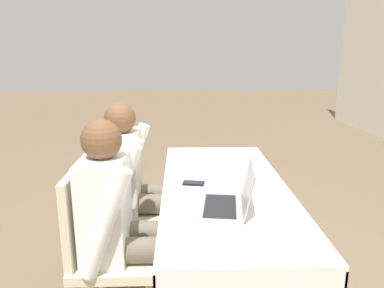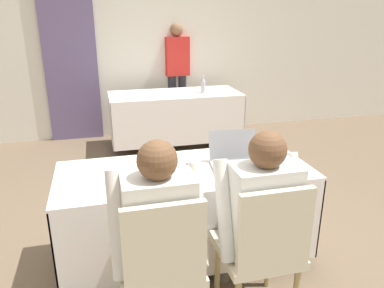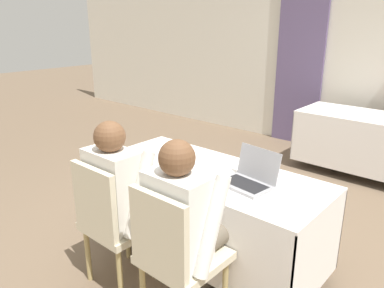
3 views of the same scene
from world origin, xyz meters
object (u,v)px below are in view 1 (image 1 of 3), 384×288
at_px(chair_near_left, 120,202).
at_px(person_white_shirt, 121,217).
at_px(laptop, 228,202).
at_px(cell_phone, 194,183).
at_px(chair_near_right, 103,245).
at_px(person_checkered_shirt, 135,179).

height_order(chair_near_left, person_white_shirt, person_white_shirt).
bearing_deg(laptop, cell_phone, -149.72).
xyz_separation_m(chair_near_left, chair_near_right, (0.57, 0.00, 0.00)).
xyz_separation_m(chair_near_left, person_white_shirt, (0.57, 0.10, 0.16)).
bearing_deg(chair_near_right, cell_phone, -57.44).
distance_m(person_checkered_shirt, person_white_shirt, 0.57).
bearing_deg(person_white_shirt, chair_near_left, 10.28).
xyz_separation_m(chair_near_right, person_checkered_shirt, (-0.57, 0.10, 0.16)).
bearing_deg(person_checkered_shirt, person_white_shirt, -180.00).
distance_m(chair_near_right, person_white_shirt, 0.19).
bearing_deg(chair_near_left, person_white_shirt, -169.72).
distance_m(chair_near_left, chair_near_right, 0.57).
height_order(laptop, cell_phone, laptop).
xyz_separation_m(chair_near_left, person_checkered_shirt, (-0.00, 0.10, 0.16)).
distance_m(cell_phone, person_checkered_shirt, 0.47).
xyz_separation_m(chair_near_right, person_white_shirt, (0.00, 0.10, 0.16)).
height_order(cell_phone, chair_near_left, chair_near_left).
height_order(laptop, person_white_shirt, person_white_shirt).
distance_m(cell_phone, person_white_shirt, 0.50).
bearing_deg(cell_phone, person_checkered_shirt, -114.50).
height_order(laptop, chair_near_left, laptop).
bearing_deg(chair_near_left, chair_near_right, -180.00).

